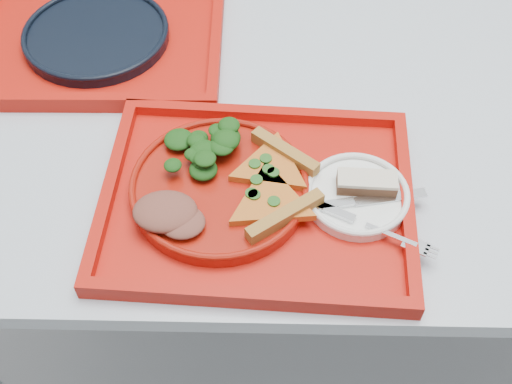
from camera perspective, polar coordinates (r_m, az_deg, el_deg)
ground at (r=1.71m, az=7.01°, el=-10.78°), size 10.00×10.00×0.00m
table at (r=1.15m, az=10.26°, el=4.82°), size 1.60×0.80×0.75m
tray_main at (r=0.94m, az=0.08°, el=-0.79°), size 0.47×0.37×0.01m
tray_far at (r=1.23m, az=-13.86°, el=12.80°), size 0.45×0.36×0.01m
dinner_plate at (r=0.94m, az=-3.27°, el=0.30°), size 0.26×0.26×0.02m
side_plate at (r=0.94m, az=8.94°, el=-0.44°), size 0.15×0.15×0.01m
navy_plate at (r=1.22m, az=-13.99°, el=13.30°), size 0.26×0.26×0.02m
pizza_slice_a at (r=0.90m, az=1.29°, el=-0.64°), size 0.18×0.19×0.02m
pizza_slice_b at (r=0.94m, az=1.34°, el=2.42°), size 0.17×0.18×0.02m
salad_heap at (r=0.95m, az=-4.88°, el=4.04°), size 0.10×0.09×0.05m
meat_portion at (r=0.89m, az=-8.08°, el=-1.73°), size 0.09×0.07×0.03m
dessert_bar at (r=0.94m, az=9.82°, el=0.83°), size 0.09×0.04×0.02m
knife at (r=0.93m, az=9.58°, el=-0.73°), size 0.18×0.05×0.01m
fork at (r=0.90m, az=9.63°, el=-2.80°), size 0.18×0.10×0.01m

